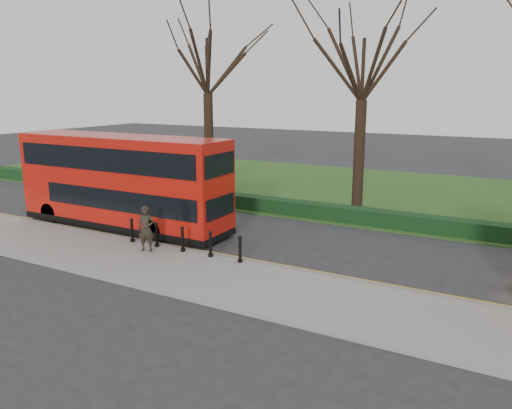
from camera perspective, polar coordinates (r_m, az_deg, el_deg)
The scene contains 12 objects.
ground at distance 20.83m, azimuth -2.32°, elevation -5.44°, with size 120.00×120.00×0.00m, color #28282B.
pavement at distance 18.45m, azimuth -7.16°, elevation -7.77°, with size 60.00×4.00×0.15m, color gray.
kerb at distance 20.00m, azimuth -3.80°, elevation -6.02°, with size 60.00×0.25×0.16m, color slate.
grass_verge at distance 34.14m, azimuth 10.75°, elevation 1.71°, with size 60.00×18.00×0.06m, color #2C501A.
hedge at distance 26.55m, azimuth 5.25°, elevation -0.52°, with size 60.00×0.90×0.80m, color black.
yellow_line_outer at distance 20.26m, azimuth -3.34°, elevation -5.97°, with size 60.00×0.10×0.01m, color yellow.
yellow_line_inner at distance 20.42m, azimuth -3.04°, elevation -5.81°, with size 60.00×0.10×0.01m, color yellow.
tree_left at distance 32.55m, azimuth -5.60°, elevation 16.13°, with size 7.38×7.38×11.54m.
tree_mid at distance 28.17m, azimuth 12.17°, elevation 15.58°, with size 7.03×7.03×10.99m.
bollard_row at distance 20.48m, azimuth -8.38°, elevation -3.98°, with size 5.56×0.15×1.00m.
bus_lead at distance 24.79m, azimuth -15.08°, elevation 2.47°, with size 11.19×2.57×4.45m.
pedestrian at distance 20.68m, azimuth -12.45°, elevation -2.73°, with size 0.68×0.45×1.87m, color #2B231B.
Camera 1 is at (10.22, -16.91, 6.59)m, focal length 35.00 mm.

